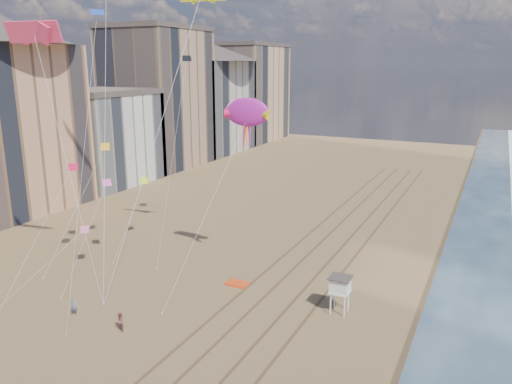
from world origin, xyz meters
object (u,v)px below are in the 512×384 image
(show_kite, at_px, (247,113))
(kite_flyer_b, at_px, (120,322))
(lifeguard_stand, at_px, (340,285))
(kite_flyer_a, at_px, (74,307))
(grounded_kite, at_px, (237,283))

(show_kite, height_order, kite_flyer_b, show_kite)
(lifeguard_stand, relative_size, show_kite, 0.17)
(lifeguard_stand, relative_size, kite_flyer_a, 2.26)
(grounded_kite, bearing_deg, show_kite, 86.11)
(kite_flyer_a, relative_size, kite_flyer_b, 0.89)
(lifeguard_stand, distance_m, kite_flyer_b, 18.79)
(grounded_kite, relative_size, kite_flyer_a, 1.44)
(kite_flyer_a, bearing_deg, kite_flyer_b, -41.43)
(grounded_kite, relative_size, show_kite, 0.11)
(show_kite, distance_m, kite_flyer_b, 21.72)
(kite_flyer_a, bearing_deg, lifeguard_stand, -10.11)
(lifeguard_stand, bearing_deg, kite_flyer_a, -153.10)
(grounded_kite, relative_size, kite_flyer_b, 1.29)
(grounded_kite, distance_m, show_kite, 16.81)
(grounded_kite, bearing_deg, kite_flyer_b, -108.11)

